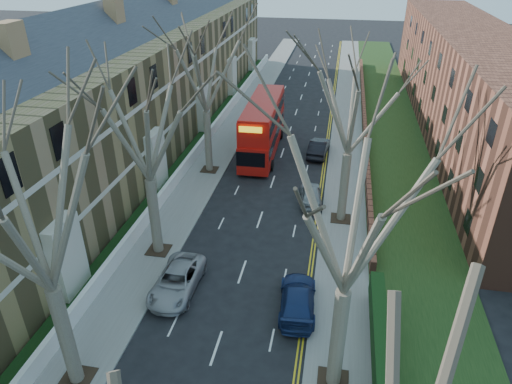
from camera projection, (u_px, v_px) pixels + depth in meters
The scene contains 16 objects.
pavement_left at pixel (235, 126), 49.16m from camera, with size 3.00×102.00×0.12m, color slate.
pavement_right at pixel (348, 134), 47.21m from camera, with size 3.00×102.00×0.12m, color slate.
terrace_left at pixel (130, 94), 40.87m from camera, with size 9.70×78.00×13.60m.
flats_right at pixel (467, 82), 46.43m from camera, with size 13.97×54.00×10.00m.
front_wall_left at pixel (198, 149), 42.27m from camera, with size 0.30×78.00×1.00m.
grass_verge_right at pixel (392, 136), 46.44m from camera, with size 6.00×102.00×0.06m.
tree_left_mid at pixel (27, 198), 16.11m from camera, with size 10.50×10.50×14.71m.
tree_left_far at pixel (142, 114), 24.88m from camera, with size 10.15×10.15×14.22m.
tree_left_dist at pixel (204, 59), 35.06m from camera, with size 10.50×10.50×14.71m.
tree_right_mid at pixel (355, 200), 15.99m from camera, with size 10.50×10.50×14.71m.
tree_right_far at pixel (354, 94), 28.20m from camera, with size 10.15×10.15×14.22m.
double_decker_bus at pixel (263, 128), 42.08m from camera, with size 3.15×11.76×4.87m.
car_left_far at pixel (177, 281), 25.77m from camera, with size 2.25×4.89×1.36m, color #99989D.
car_right_near at pixel (298, 299), 24.45m from camera, with size 1.91×4.69×1.36m, color navy.
car_right_mid at pixel (311, 194), 34.59m from camera, with size 1.61×4.00×1.36m, color gray.
car_right_far at pixel (319, 148), 42.29m from camera, with size 1.58×4.52×1.49m, color black.
Camera 1 is at (4.86, -6.29, 17.49)m, focal length 32.00 mm.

